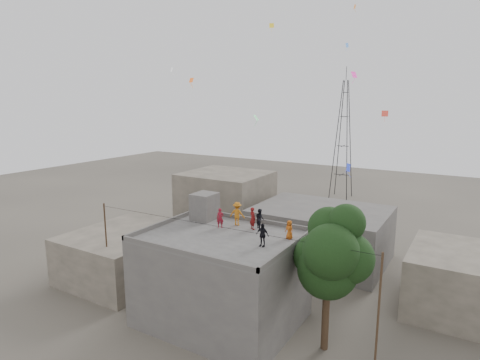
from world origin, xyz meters
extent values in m
plane|color=#423D36|center=(0.00, 0.00, 0.00)|extent=(140.00, 140.00, 0.00)
cube|color=#524F4C|center=(0.00, 0.00, 3.00)|extent=(10.00, 8.00, 6.00)
cube|color=#514F4C|center=(0.00, 0.00, 6.05)|extent=(10.00, 8.00, 0.10)
cube|color=#524F4C|center=(0.00, 3.92, 6.25)|extent=(10.00, 0.15, 0.30)
cube|color=#524F4C|center=(0.00, -3.92, 6.25)|extent=(10.00, 0.15, 0.30)
cube|color=#524F4C|center=(4.92, 0.00, 6.25)|extent=(0.15, 8.00, 0.30)
cube|color=#524F4C|center=(-4.92, 0.00, 6.25)|extent=(0.15, 8.00, 0.30)
cube|color=#524F4C|center=(-3.20, 2.60, 7.10)|extent=(1.60, 1.80, 2.00)
cube|color=#575045|center=(-11.00, 2.00, 2.00)|extent=(8.00, 10.00, 4.00)
cube|color=#524F4C|center=(2.00, 14.00, 2.50)|extent=(12.00, 9.00, 5.00)
cube|color=#575045|center=(-10.00, 16.00, 3.50)|extent=(9.00, 8.00, 7.00)
cube|color=#575045|center=(14.00, 10.00, 2.20)|extent=(7.00, 8.00, 4.40)
cylinder|color=black|center=(7.20, 0.50, 2.00)|extent=(0.44, 0.44, 4.00)
cylinder|color=black|center=(7.35, 0.60, 3.60)|extent=(0.64, 0.91, 2.14)
sphere|color=black|center=(7.20, 0.50, 5.20)|extent=(3.60, 3.60, 3.60)
sphere|color=black|center=(8.30, 0.80, 6.00)|extent=(3.00, 3.00, 3.00)
sphere|color=black|center=(6.30, 1.00, 5.60)|extent=(2.80, 2.80, 2.80)
sphere|color=black|center=(7.60, -0.30, 6.60)|extent=(3.20, 3.20, 3.20)
sphere|color=black|center=(6.90, 1.40, 7.40)|extent=(2.60, 2.60, 2.60)
sphere|color=black|center=(8.00, 1.10, 8.00)|extent=(2.20, 2.20, 2.20)
cylinder|color=black|center=(-9.50, -1.50, 3.70)|extent=(0.12, 0.12, 7.40)
cylinder|color=black|center=(10.50, -1.00, 3.70)|extent=(0.12, 0.12, 7.40)
cylinder|color=black|center=(0.50, -1.25, 7.20)|extent=(20.00, 0.52, 0.02)
cylinder|color=black|center=(-4.85, 39.15, 9.00)|extent=(1.27, 1.27, 18.01)
cylinder|color=black|center=(-3.15, 39.15, 9.00)|extent=(1.27, 1.27, 18.01)
cylinder|color=black|center=(-3.15, 40.85, 9.00)|extent=(1.27, 1.27, 18.01)
cylinder|color=black|center=(-4.85, 40.85, 9.00)|extent=(1.27, 1.27, 18.01)
cube|color=black|center=(-4.00, 40.00, 3.60)|extent=(2.36, 0.08, 0.08)
cube|color=black|center=(-4.00, 40.00, 3.60)|extent=(0.08, 2.36, 0.08)
cube|color=black|center=(-4.00, 40.00, 8.10)|extent=(1.81, 0.08, 0.08)
cube|color=black|center=(-4.00, 40.00, 8.10)|extent=(0.08, 1.81, 0.08)
cube|color=black|center=(-4.00, 40.00, 12.60)|extent=(1.26, 0.08, 0.08)
cube|color=black|center=(-4.00, 40.00, 12.60)|extent=(0.08, 1.26, 0.08)
cube|color=black|center=(-4.00, 40.00, 16.20)|extent=(0.82, 0.08, 0.08)
cube|color=black|center=(-4.00, 40.00, 16.20)|extent=(0.08, 0.82, 0.08)
cylinder|color=black|center=(-4.00, 40.00, 19.00)|extent=(0.08, 0.08, 2.00)
imported|color=maroon|center=(1.10, 2.35, 6.89)|extent=(0.68, 0.62, 1.57)
imported|color=#BA5515|center=(4.12, 1.82, 6.72)|extent=(0.70, 0.56, 1.24)
imported|color=black|center=(1.41, 2.82, 6.80)|extent=(0.86, 0.82, 1.40)
imported|color=black|center=(3.26, -0.30, 6.83)|extent=(0.86, 0.36, 1.46)
imported|color=#C06D15|center=(-0.30, 2.57, 6.96)|extent=(1.21, 0.85, 1.71)
imported|color=maroon|center=(-1.04, 1.47, 6.79)|extent=(0.60, 0.52, 1.39)
plane|color=orange|center=(-7.75, 7.21, 16.68)|extent=(0.45, 0.23, 0.39)
plane|color=#FA27AA|center=(5.88, 8.66, 16.77)|extent=(0.41, 0.55, 0.44)
plane|color=yellow|center=(-3.57, 14.12, 21.82)|extent=(0.48, 0.37, 0.37)
plane|color=#2336C9|center=(6.71, 5.46, 10.50)|extent=(0.37, 0.42, 0.54)
plane|color=silver|center=(-9.74, 7.01, 17.63)|extent=(0.40, 0.30, 0.37)
plane|color=orange|center=(3.60, 15.96, 23.00)|extent=(0.07, 0.36, 0.35)
plane|color=green|center=(0.56, 3.71, 13.76)|extent=(0.36, 0.51, 0.37)
plane|color=#C63A2E|center=(7.57, 11.80, 13.95)|extent=(0.51, 0.25, 0.47)
plane|color=orange|center=(-4.48, 2.99, 16.33)|extent=(0.44, 0.46, 0.29)
plane|color=#5091F2|center=(2.50, 17.92, 20.08)|extent=(0.38, 0.32, 0.39)
camera|label=1|loc=(14.16, -21.12, 14.88)|focal=30.00mm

